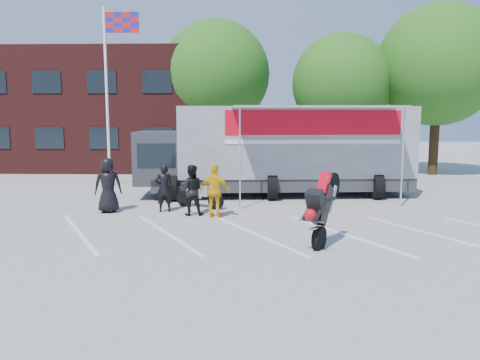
{
  "coord_description": "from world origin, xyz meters",
  "views": [
    {
      "loc": [
        0.17,
        -11.31,
        3.11
      ],
      "look_at": [
        -0.23,
        2.19,
        1.3
      ],
      "focal_mm": 35.0,
      "sensor_mm": 36.0,
      "label": 1
    }
  ],
  "objects_px": {
    "tree_left": "(216,74)",
    "spectator_leather_b": "(164,188)",
    "tree_mid": "(342,84)",
    "spectator_hivis": "(215,191)",
    "parked_motorcycle": "(200,208)",
    "spectator_leather_c": "(191,190)",
    "transporter_truck": "(281,195)",
    "stunt_bike_rider": "(329,243)",
    "spectator_leather_a": "(108,185)",
    "flagpole": "(112,74)",
    "tree_right": "(438,65)"
  },
  "relations": [
    {
      "from": "spectator_leather_b",
      "to": "spectator_hivis",
      "type": "distance_m",
      "value": 1.98
    },
    {
      "from": "tree_right",
      "to": "parked_motorcycle",
      "type": "relative_size",
      "value": 4.82
    },
    {
      "from": "tree_left",
      "to": "flagpole",
      "type": "bearing_deg",
      "value": -125.28
    },
    {
      "from": "tree_left",
      "to": "tree_right",
      "type": "distance_m",
      "value": 12.1
    },
    {
      "from": "tree_left",
      "to": "spectator_leather_b",
      "type": "height_order",
      "value": "tree_left"
    },
    {
      "from": "tree_left",
      "to": "stunt_bike_rider",
      "type": "bearing_deg",
      "value": -75.75
    },
    {
      "from": "tree_mid",
      "to": "spectator_leather_b",
      "type": "xyz_separation_m",
      "value": [
        -7.79,
        -11.12,
        -4.15
      ]
    },
    {
      "from": "tree_mid",
      "to": "spectator_leather_c",
      "type": "height_order",
      "value": "tree_mid"
    },
    {
      "from": "tree_mid",
      "to": "stunt_bike_rider",
      "type": "bearing_deg",
      "value": -101.18
    },
    {
      "from": "stunt_bike_rider",
      "to": "spectator_leather_c",
      "type": "distance_m",
      "value": 5.15
    },
    {
      "from": "spectator_hivis",
      "to": "tree_left",
      "type": "bearing_deg",
      "value": -70.92
    },
    {
      "from": "transporter_truck",
      "to": "parked_motorcycle",
      "type": "relative_size",
      "value": 5.86
    },
    {
      "from": "flagpole",
      "to": "transporter_truck",
      "type": "distance_m",
      "value": 9.46
    },
    {
      "from": "tree_left",
      "to": "spectator_leather_a",
      "type": "distance_m",
      "value": 13.38
    },
    {
      "from": "transporter_truck",
      "to": "spectator_leather_b",
      "type": "xyz_separation_m",
      "value": [
        -4.07,
        -3.43,
        0.8
      ]
    },
    {
      "from": "tree_left",
      "to": "stunt_bike_rider",
      "type": "distance_m",
      "value": 17.36
    },
    {
      "from": "flagpole",
      "to": "parked_motorcycle",
      "type": "xyz_separation_m",
      "value": [
        4.55,
        -5.41,
        -5.05
      ]
    },
    {
      "from": "flagpole",
      "to": "spectator_leather_c",
      "type": "distance_m",
      "value": 9.03
    },
    {
      "from": "spectator_leather_a",
      "to": "parked_motorcycle",
      "type": "bearing_deg",
      "value": -179.77
    },
    {
      "from": "parked_motorcycle",
      "to": "spectator_leather_c",
      "type": "relative_size",
      "value": 1.17
    },
    {
      "from": "flagpole",
      "to": "spectator_leather_a",
      "type": "xyz_separation_m",
      "value": [
        1.64,
        -6.27,
        -4.15
      ]
    },
    {
      "from": "tree_mid",
      "to": "tree_right",
      "type": "bearing_deg",
      "value": -5.71
    },
    {
      "from": "transporter_truck",
      "to": "tree_left",
      "type": "bearing_deg",
      "value": 106.14
    },
    {
      "from": "parked_motorcycle",
      "to": "tree_right",
      "type": "bearing_deg",
      "value": -24.07
    },
    {
      "from": "stunt_bike_rider",
      "to": "spectator_leather_a",
      "type": "relative_size",
      "value": 1.09
    },
    {
      "from": "flagpole",
      "to": "stunt_bike_rider",
      "type": "distance_m",
      "value": 13.89
    },
    {
      "from": "tree_left",
      "to": "spectator_leather_c",
      "type": "xyz_separation_m",
      "value": [
        0.18,
        -12.63,
        -4.76
      ]
    },
    {
      "from": "spectator_leather_b",
      "to": "tree_left",
      "type": "bearing_deg",
      "value": -106.53
    },
    {
      "from": "flagpole",
      "to": "parked_motorcycle",
      "type": "distance_m",
      "value": 8.69
    },
    {
      "from": "tree_left",
      "to": "spectator_hivis",
      "type": "relative_size",
      "value": 5.15
    },
    {
      "from": "parked_motorcycle",
      "to": "spectator_leather_b",
      "type": "xyz_separation_m",
      "value": [
        -1.1,
        -0.71,
        0.8
      ]
    },
    {
      "from": "tree_left",
      "to": "spectator_leather_c",
      "type": "distance_m",
      "value": 13.5
    },
    {
      "from": "transporter_truck",
      "to": "spectator_leather_b",
      "type": "height_order",
      "value": "transporter_truck"
    },
    {
      "from": "spectator_leather_c",
      "to": "parked_motorcycle",
      "type": "bearing_deg",
      "value": -99.47
    },
    {
      "from": "tree_mid",
      "to": "transporter_truck",
      "type": "relative_size",
      "value": 0.69
    },
    {
      "from": "spectator_leather_a",
      "to": "spectator_hivis",
      "type": "bearing_deg",
      "value": 152.09
    },
    {
      "from": "transporter_truck",
      "to": "spectator_leather_c",
      "type": "distance_m",
      "value": 5.08
    },
    {
      "from": "flagpole",
      "to": "transporter_truck",
      "type": "relative_size",
      "value": 0.72
    },
    {
      "from": "tree_left",
      "to": "transporter_truck",
      "type": "xyz_separation_m",
      "value": [
        3.28,
        -8.69,
        -5.57
      ]
    },
    {
      "from": "tree_left",
      "to": "parked_motorcycle",
      "type": "height_order",
      "value": "tree_left"
    },
    {
      "from": "tree_mid",
      "to": "spectator_leather_a",
      "type": "xyz_separation_m",
      "value": [
        -9.61,
        -11.27,
        -4.04
      ]
    },
    {
      "from": "tree_right",
      "to": "stunt_bike_rider",
      "type": "bearing_deg",
      "value": -118.85
    },
    {
      "from": "tree_left",
      "to": "spectator_leather_c",
      "type": "bearing_deg",
      "value": -89.18
    },
    {
      "from": "tree_left",
      "to": "spectator_leather_a",
      "type": "xyz_separation_m",
      "value": [
        -2.61,
        -12.27,
        -4.66
      ]
    },
    {
      "from": "transporter_truck",
      "to": "spectator_leather_c",
      "type": "height_order",
      "value": "transporter_truck"
    },
    {
      "from": "parked_motorcycle",
      "to": "spectator_leather_a",
      "type": "xyz_separation_m",
      "value": [
        -2.91,
        -0.86,
        0.91
      ]
    },
    {
      "from": "parked_motorcycle",
      "to": "transporter_truck",
      "type": "bearing_deg",
      "value": -21.99
    },
    {
      "from": "transporter_truck",
      "to": "spectator_leather_a",
      "type": "bearing_deg",
      "value": -153.28
    },
    {
      "from": "tree_mid",
      "to": "spectator_hivis",
      "type": "bearing_deg",
      "value": -116.64
    },
    {
      "from": "stunt_bike_rider",
      "to": "spectator_hivis",
      "type": "relative_size",
      "value": 1.18
    }
  ]
}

